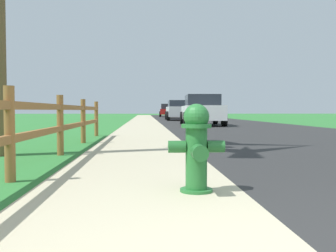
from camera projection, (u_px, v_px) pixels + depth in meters
ground_plane at (158, 121)px, 26.53m from camera, size 120.00×120.00×0.00m
road_asphalt at (203, 120)px, 28.74m from camera, size 7.00×66.00×0.01m
curb_concrete at (116, 121)px, 28.35m from camera, size 6.00×66.00×0.01m
grass_verge at (96, 121)px, 28.25m from camera, size 5.00×66.00×0.00m
fire_hydrant at (197, 146)px, 3.53m from camera, size 0.52×0.44×0.82m
rail_fence at (60, 120)px, 6.38m from camera, size 0.11×9.71×1.01m
parked_suv_white at (202, 110)px, 19.41m from camera, size 2.19×4.84×1.54m
parked_car_silver at (179, 110)px, 29.62m from camera, size 2.07×4.96×1.52m
parked_car_blue at (177, 110)px, 37.11m from camera, size 2.30×4.77×1.52m
parked_car_red at (168, 110)px, 45.69m from camera, size 2.22×4.44×1.53m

